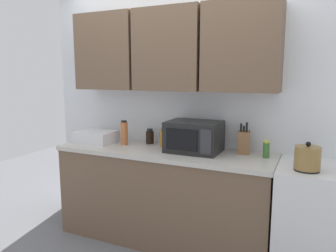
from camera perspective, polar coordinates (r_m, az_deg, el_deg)
wall_back_with_cabinets at (r=3.14m, az=1.03°, el=8.65°), size 2.93×0.38×2.60m
counter_run at (r=3.14m, az=-0.79°, el=-12.25°), size 2.06×0.63×0.90m
stove_range at (r=2.86m, az=26.56°, el=-15.45°), size 0.76×0.64×0.91m
kettle at (r=2.55m, az=23.69°, el=-5.21°), size 0.18×0.18×0.21m
microwave at (r=2.91m, az=4.67°, el=-1.89°), size 0.48×0.37×0.28m
dish_rack at (r=3.39m, az=-12.69°, el=-1.90°), size 0.38×0.30×0.12m
knife_block at (r=2.92m, az=13.39°, el=-2.81°), size 0.12×0.14×0.28m
bottle_amber_vinegar at (r=3.12m, az=-0.80°, el=-2.14°), size 0.07×0.07×0.19m
bottle_green_oil at (r=2.82m, az=17.17°, el=-4.07°), size 0.05×0.05×0.15m
bottle_soy_dark at (r=3.26m, az=-3.27°, el=-1.93°), size 0.08×0.08×0.15m
bottle_spice_jar at (r=3.23m, az=-7.85°, el=-1.24°), size 0.07×0.07×0.25m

